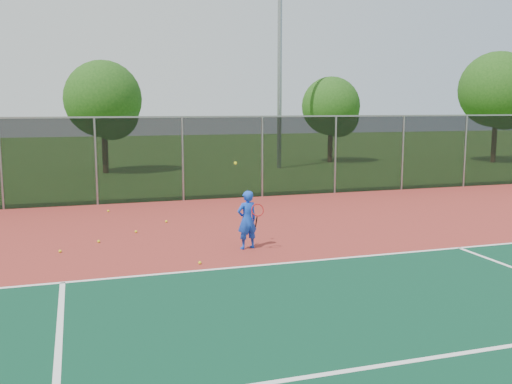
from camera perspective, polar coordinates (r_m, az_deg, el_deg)
ground at (r=11.07m, az=20.73°, el=-9.79°), size 120.00×120.00×0.00m
court_apron at (r=12.62m, az=15.08°, el=-7.23°), size 30.00×20.00×0.02m
fence_back at (r=21.33m, az=0.63°, el=3.66°), size 30.00×0.06×3.03m
tennis_player at (r=13.52m, az=-0.89°, el=-2.78°), size 0.59×0.63×2.08m
practice_ball_0 at (r=16.87m, az=-8.96°, el=-2.92°), size 0.07×0.07×0.07m
practice_ball_1 at (r=14.76m, az=-15.46°, el=-4.78°), size 0.07×0.07×0.07m
practice_ball_2 at (r=15.66m, az=-11.92°, el=-3.89°), size 0.07×0.07×0.07m
practice_ball_3 at (r=18.94m, az=-14.56°, el=-1.84°), size 0.07×0.07×0.07m
practice_ball_4 at (r=14.04m, az=-19.00°, el=-5.62°), size 0.07×0.07×0.07m
practice_ball_5 at (r=12.39m, az=-5.64°, el=-7.05°), size 0.07×0.07×0.07m
floodlight_n at (r=31.73m, az=2.40°, el=15.51°), size 0.90×0.40×12.91m
tree_back_left at (r=30.06m, az=-14.84°, el=8.64°), size 3.88×3.88×5.71m
tree_back_mid at (r=35.10m, az=7.69°, el=8.25°), size 3.53×3.53×5.18m
tree_back_right at (r=37.70m, az=23.15°, el=9.08°), size 4.54×4.54×6.67m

